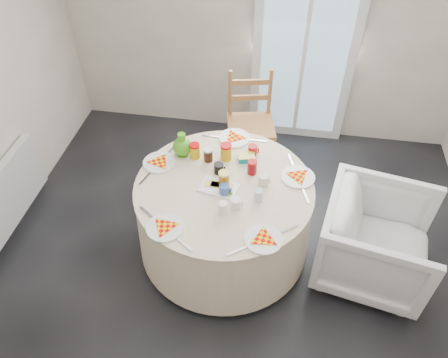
% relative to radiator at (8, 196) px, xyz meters
% --- Properties ---
extents(floor, '(4.00, 4.00, 0.00)m').
position_rel_radiator_xyz_m(floor, '(1.94, -0.20, -0.38)').
color(floor, black).
rests_on(floor, ground).
extents(wall_back, '(4.00, 0.02, 2.60)m').
position_rel_radiator_xyz_m(wall_back, '(1.94, 1.80, 0.92)').
color(wall_back, '#BCB5A3').
rests_on(wall_back, floor).
extents(glass_door, '(1.00, 0.08, 2.10)m').
position_rel_radiator_xyz_m(glass_door, '(2.34, 1.75, 0.67)').
color(glass_door, silver).
rests_on(glass_door, floor).
extents(radiator, '(0.07, 1.00, 0.55)m').
position_rel_radiator_xyz_m(radiator, '(0.00, 0.00, 0.00)').
color(radiator, silver).
rests_on(radiator, floor).
extents(table, '(1.38, 1.38, 0.70)m').
position_rel_radiator_xyz_m(table, '(1.83, 0.06, -0.01)').
color(table, beige).
rests_on(table, floor).
extents(wooden_chair, '(0.52, 0.50, 0.99)m').
position_rel_radiator_xyz_m(wooden_chair, '(1.91, 1.16, 0.09)').
color(wooden_chair, '#A96E46').
rests_on(wooden_chair, floor).
extents(armchair, '(0.89, 0.93, 0.82)m').
position_rel_radiator_xyz_m(armchair, '(3.02, 0.01, 0.01)').
color(armchair, silver).
rests_on(armchair, floor).
extents(place_settings, '(1.65, 1.65, 0.03)m').
position_rel_radiator_xyz_m(place_settings, '(1.83, 0.06, 0.39)').
color(place_settings, white).
rests_on(place_settings, table).
extents(jar_cluster, '(0.59, 0.41, 0.16)m').
position_rel_radiator_xyz_m(jar_cluster, '(1.77, 0.30, 0.44)').
color(jar_cluster, '#984520').
rests_on(jar_cluster, table).
extents(butter_tub, '(0.15, 0.12, 0.05)m').
position_rel_radiator_xyz_m(butter_tub, '(1.96, 0.38, 0.41)').
color(butter_tub, '#038395').
rests_on(butter_tub, table).
extents(green_pitcher, '(0.19, 0.19, 0.20)m').
position_rel_radiator_xyz_m(green_pitcher, '(1.44, 0.37, 0.49)').
color(green_pitcher, '#459D19').
rests_on(green_pitcher, table).
extents(cheese_platter, '(0.31, 0.23, 0.04)m').
position_rel_radiator_xyz_m(cheese_platter, '(1.80, 0.03, 0.39)').
color(cheese_platter, silver).
rests_on(cheese_platter, table).
extents(mugs_glasses, '(0.72, 0.72, 0.10)m').
position_rel_radiator_xyz_m(mugs_glasses, '(1.94, 0.08, 0.43)').
color(mugs_glasses, '#9E9E9E').
rests_on(mugs_glasses, table).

